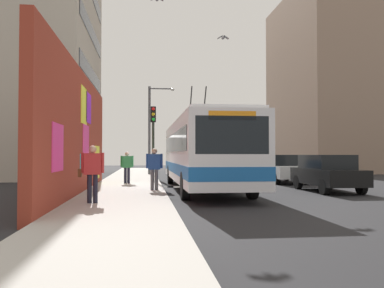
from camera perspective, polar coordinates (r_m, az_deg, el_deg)
name	(u,v)px	position (r m, az deg, el deg)	size (l,w,h in m)	color
ground_plane	(161,187)	(19.99, -4.41, -6.07)	(80.00, 80.00, 0.00)	#232326
sidewalk_slab	(128,186)	(19.98, -9.03, -5.85)	(48.00, 3.20, 0.15)	#ADA8A0
graffiti_wall	(79,134)	(16.28, -15.68, 1.41)	(14.29, 0.32, 4.82)	maroon
building_far_left	(31,53)	(32.90, -21.81, 11.84)	(13.77, 8.82, 18.26)	#B2A899
building_far_right	(329,84)	(41.70, 18.83, 8.10)	(13.47, 8.42, 17.00)	gray
city_bus	(203,151)	(18.20, 1.52, -1.01)	(12.42, 2.69, 4.92)	silver
parked_car_black	(327,172)	(18.31, 18.58, -3.81)	(4.14, 1.77, 1.58)	black
parked_car_white	(282,168)	(23.59, 12.62, -3.31)	(4.81, 1.93, 1.58)	white
parked_car_red	(254,165)	(29.25, 8.75, -2.98)	(4.31, 1.92, 1.58)	#B21E19
parked_car_silver	(236,163)	(34.63, 6.28, -2.76)	(4.13, 1.87, 1.58)	#B7B7BC
pedestrian_midblock	(127,165)	(20.48, -9.20, -2.96)	(0.22, 0.65, 1.58)	#1E1E2D
pedestrian_near_wall	(92,169)	(12.38, -13.96, -3.48)	(0.23, 0.76, 1.71)	#1E1E2D
pedestrian_at_curb	(154,166)	(16.49, -5.36, -3.06)	(0.23, 0.68, 1.69)	#595960
traffic_light	(153,131)	(21.77, -5.52, 1.90)	(0.49, 0.28, 4.05)	#2D382D
street_lamp	(152,123)	(30.00, -5.63, 2.94)	(0.44, 1.95, 6.51)	#4C4C51
curbside_puddle	(173,187)	(19.87, -2.66, -6.10)	(1.02, 1.02, 0.00)	black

